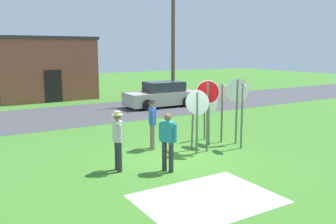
# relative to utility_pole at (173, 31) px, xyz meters

# --- Properties ---
(ground_plane) EXTENTS (80.00, 80.00, 0.00)m
(ground_plane) POSITION_rel_utility_pole_xyz_m (-6.11, -10.25, -4.56)
(ground_plane) COLOR #3D7528
(street_asphalt) EXTENTS (60.00, 6.40, 0.01)m
(street_asphalt) POSITION_rel_utility_pole_xyz_m (-6.11, -0.76, -4.55)
(street_asphalt) COLOR #424247
(street_asphalt) RESTS_ON ground
(concrete_path) EXTENTS (3.20, 2.40, 0.01)m
(concrete_path) POSITION_rel_utility_pole_xyz_m (-7.29, -13.07, -4.55)
(concrete_path) COLOR #ADAAA3
(concrete_path) RESTS_ON ground
(building_background) EXTENTS (6.47, 3.76, 4.27)m
(building_background) POSITION_rel_utility_pole_xyz_m (-6.48, 6.14, -2.41)
(building_background) COLOR brown
(building_background) RESTS_ON ground
(utility_pole) EXTENTS (1.80, 0.24, 8.74)m
(utility_pole) POSITION_rel_utility_pole_xyz_m (0.00, 0.00, 0.00)
(utility_pole) COLOR brown
(utility_pole) RESTS_ON ground
(parked_car_on_street) EXTENTS (4.34, 2.09, 1.51)m
(parked_car_on_street) POSITION_rel_utility_pole_xyz_m (-1.36, -0.82, -3.87)
(parked_car_on_street) COLOR #B7B2A3
(parked_car_on_street) RESTS_ON ground
(stop_sign_rear_right) EXTENTS (0.14, 0.80, 1.96)m
(stop_sign_rear_right) POSITION_rel_utility_pole_xyz_m (-4.37, -9.35, -3.22)
(stop_sign_rear_right) COLOR #51664C
(stop_sign_rear_right) RESTS_ON ground
(stop_sign_low_front) EXTENTS (0.45, 0.70, 2.15)m
(stop_sign_low_front) POSITION_rel_utility_pole_xyz_m (-5.37, -10.00, -3.08)
(stop_sign_low_front) COLOR #51664C
(stop_sign_low_front) RESTS_ON ground
(stop_sign_rear_left) EXTENTS (0.71, 0.19, 2.00)m
(stop_sign_rear_left) POSITION_rel_utility_pole_xyz_m (-3.95, -8.54, -3.20)
(stop_sign_rear_left) COLOR #51664C
(stop_sign_rear_left) RESTS_ON ground
(stop_sign_far_back) EXTENTS (0.57, 0.57, 2.44)m
(stop_sign_far_back) POSITION_rel_utility_pole_xyz_m (-4.88, -9.91, -2.88)
(stop_sign_far_back) COLOR #51664C
(stop_sign_far_back) RESTS_ON ground
(stop_sign_nearest) EXTENTS (0.11, 0.65, 2.22)m
(stop_sign_nearest) POSITION_rel_utility_pole_xyz_m (-3.66, -9.22, -3.07)
(stop_sign_nearest) COLOR #51664C
(stop_sign_nearest) RESTS_ON ground
(stop_sign_leaning_right) EXTENTS (0.14, 0.71, 1.95)m
(stop_sign_leaning_right) POSITION_rel_utility_pole_xyz_m (-5.21, -9.52, -3.24)
(stop_sign_leaning_right) COLOR #51664C
(stop_sign_leaning_right) RESTS_ON ground
(stop_sign_center_cluster) EXTENTS (0.83, 0.34, 2.42)m
(stop_sign_center_cluster) POSITION_rel_utility_pole_xyz_m (-3.33, -9.65, -2.87)
(stop_sign_center_cluster) COLOR #51664C
(stop_sign_center_cluster) RESTS_ON ground
(stop_sign_tallest) EXTENTS (0.16, 0.61, 2.34)m
(stop_sign_tallest) POSITION_rel_utility_pole_xyz_m (-3.62, -10.24, -3.00)
(stop_sign_tallest) COLOR #51664C
(stop_sign_tallest) RESTS_ON ground
(person_in_teal) EXTENTS (0.32, 0.57, 1.74)m
(person_in_teal) POSITION_rel_utility_pole_xyz_m (-8.26, -10.17, -3.57)
(person_in_teal) COLOR #2D2D33
(person_in_teal) RESTS_ON ground
(person_with_sunhat) EXTENTS (0.37, 0.51, 1.69)m
(person_with_sunhat) POSITION_rel_utility_pole_xyz_m (-7.09, -10.97, -3.61)
(person_with_sunhat) COLOR #2D2D33
(person_with_sunhat) RESTS_ON ground
(person_near_signs) EXTENTS (0.34, 0.54, 1.74)m
(person_near_signs) POSITION_rel_utility_pole_xyz_m (-6.32, -8.68, -3.57)
(person_near_signs) COLOR #7A6B56
(person_near_signs) RESTS_ON ground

